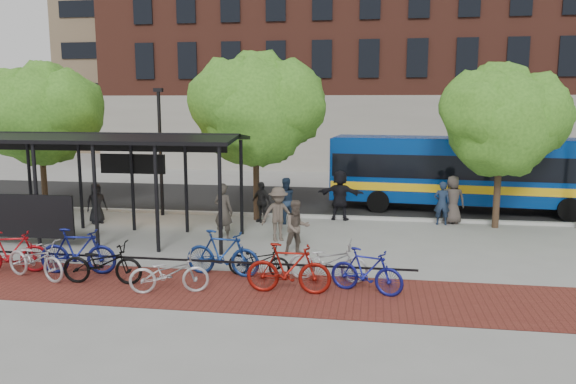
# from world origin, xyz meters

# --- Properties ---
(ground) EXTENTS (160.00, 160.00, 0.00)m
(ground) POSITION_xyz_m (0.00, 0.00, 0.00)
(ground) COLOR #9E9E99
(ground) RESTS_ON ground
(asphalt_street) EXTENTS (160.00, 8.00, 0.01)m
(asphalt_street) POSITION_xyz_m (0.00, 8.00, 0.01)
(asphalt_street) COLOR black
(asphalt_street) RESTS_ON ground
(curb) EXTENTS (160.00, 0.25, 0.12)m
(curb) POSITION_xyz_m (0.00, 4.00, 0.06)
(curb) COLOR #B7B7B2
(curb) RESTS_ON ground
(brick_strip) EXTENTS (24.00, 3.00, 0.01)m
(brick_strip) POSITION_xyz_m (-2.00, -5.00, 0.00)
(brick_strip) COLOR maroon
(brick_strip) RESTS_ON ground
(bike_rack_rail) EXTENTS (12.00, 0.05, 0.95)m
(bike_rack_rail) POSITION_xyz_m (-3.30, -4.10, 0.00)
(bike_rack_rail) COLOR black
(bike_rack_rail) RESTS_ON ground
(building_brick) EXTENTS (55.00, 14.00, 20.00)m
(building_brick) POSITION_xyz_m (10.00, 26.00, 10.00)
(building_brick) COLOR brown
(building_brick) RESTS_ON ground
(bus_shelter) EXTENTS (10.60, 3.07, 3.60)m
(bus_shelter) POSITION_xyz_m (-8.13, -0.48, 3.00)
(bus_shelter) COLOR black
(bus_shelter) RESTS_ON ground
(tree_a) EXTENTS (4.90, 4.00, 6.18)m
(tree_a) POSITION_xyz_m (-11.91, 3.35, 4.24)
(tree_a) COLOR #382619
(tree_a) RESTS_ON ground
(tree_b) EXTENTS (5.15, 4.20, 6.47)m
(tree_b) POSITION_xyz_m (-2.90, 3.35, 4.46)
(tree_b) COLOR #382619
(tree_b) RESTS_ON ground
(tree_c) EXTENTS (4.66, 3.80, 5.92)m
(tree_c) POSITION_xyz_m (6.09, 3.35, 4.05)
(tree_c) COLOR #382619
(tree_c) RESTS_ON ground
(lamp_post_left) EXTENTS (0.35, 0.20, 5.12)m
(lamp_post_left) POSITION_xyz_m (-7.00, 3.60, 2.75)
(lamp_post_left) COLOR black
(lamp_post_left) RESTS_ON ground
(bus) EXTENTS (11.69, 3.51, 3.11)m
(bus) POSITION_xyz_m (5.50, 6.46, 1.79)
(bus) COLOR navy
(bus) RESTS_ON ground
(bike_1) EXTENTS (2.04, 1.15, 1.18)m
(bike_1) POSITION_xyz_m (-8.08, -4.57, 0.59)
(bike_1) COLOR #9C0E14
(bike_1) RESTS_ON ground
(bike_2) EXTENTS (2.17, 1.33, 1.08)m
(bike_2) POSITION_xyz_m (-7.13, -4.92, 0.54)
(bike_2) COLOR #B6B6B8
(bike_2) RESTS_ON ground
(bike_3) EXTENTS (2.14, 0.80, 1.26)m
(bike_3) POSITION_xyz_m (-6.26, -4.34, 0.63)
(bike_3) COLOR navy
(bike_3) RESTS_ON ground
(bike_4) EXTENTS (2.12, 0.87, 1.09)m
(bike_4) POSITION_xyz_m (-5.22, -5.00, 0.54)
(bike_4) COLOR black
(bike_4) RESTS_ON ground
(bike_6) EXTENTS (2.03, 1.14, 1.01)m
(bike_6) POSITION_xyz_m (-3.29, -5.41, 0.50)
(bike_6) COLOR #B5B5B8
(bike_6) RESTS_ON ground
(bike_7) EXTENTS (2.11, 0.81, 1.24)m
(bike_7) POSITION_xyz_m (-2.38, -3.88, 0.62)
(bike_7) COLOR navy
(bike_7) RESTS_ON ground
(bike_8) EXTENTS (1.73, 0.73, 0.89)m
(bike_8) POSITION_xyz_m (-1.41, -3.81, 0.44)
(bike_8) COLOR black
(bike_8) RESTS_ON ground
(bike_9) EXTENTS (2.07, 0.60, 1.24)m
(bike_9) POSITION_xyz_m (-0.43, -4.99, 0.62)
(bike_9) COLOR maroon
(bike_9) RESTS_ON ground
(bike_10) EXTENTS (2.11, 0.87, 1.09)m
(bike_10) POSITION_xyz_m (0.43, -3.90, 0.54)
(bike_10) COLOR #B4B4B6
(bike_10) RESTS_ON ground
(bike_11) EXTENTS (1.92, 1.10, 1.11)m
(bike_11) POSITION_xyz_m (1.43, -4.69, 0.56)
(bike_11) COLOR navy
(bike_11) RESTS_ON ground
(pedestrian_0) EXTENTS (0.89, 0.87, 1.55)m
(pedestrian_0) POSITION_xyz_m (-8.89, 1.74, 0.77)
(pedestrian_0) COLOR black
(pedestrian_0) RESTS_ON ground
(pedestrian_1) EXTENTS (0.81, 0.65, 1.93)m
(pedestrian_1) POSITION_xyz_m (-3.41, -0.04, 0.96)
(pedestrian_1) COLOR #413B34
(pedestrian_1) RESTS_ON ground
(pedestrian_2) EXTENTS (1.08, 1.01, 1.76)m
(pedestrian_2) POSITION_xyz_m (-1.78, 2.78, 0.88)
(pedestrian_2) COLOR #1F3049
(pedestrian_2) RESTS_ON ground
(pedestrian_3) EXTENTS (1.35, 1.13, 1.81)m
(pedestrian_3) POSITION_xyz_m (-1.58, 0.12, 0.90)
(pedestrian_3) COLOR brown
(pedestrian_3) RESTS_ON ground
(pedestrian_4) EXTENTS (0.98, 0.83, 1.57)m
(pedestrian_4) POSITION_xyz_m (-2.73, 2.93, 0.79)
(pedestrian_4) COLOR black
(pedestrian_4) RESTS_ON ground
(pedestrian_5) EXTENTS (1.87, 0.75, 1.97)m
(pedestrian_5) POSITION_xyz_m (0.23, 3.80, 0.98)
(pedestrian_5) COLOR black
(pedestrian_5) RESTS_ON ground
(pedestrian_6) EXTENTS (0.92, 0.61, 1.85)m
(pedestrian_6) POSITION_xyz_m (4.50, 3.76, 0.92)
(pedestrian_6) COLOR #483F39
(pedestrian_6) RESTS_ON ground
(pedestrian_7) EXTENTS (0.60, 0.40, 1.65)m
(pedestrian_7) POSITION_xyz_m (4.08, 3.50, 0.83)
(pedestrian_7) COLOR #1C2941
(pedestrian_7) RESTS_ON ground
(pedestrian_8) EXTENTS (1.02, 0.94, 1.68)m
(pedestrian_8) POSITION_xyz_m (-0.72, -1.50, 0.84)
(pedestrian_8) COLOR brown
(pedestrian_8) RESTS_ON ground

